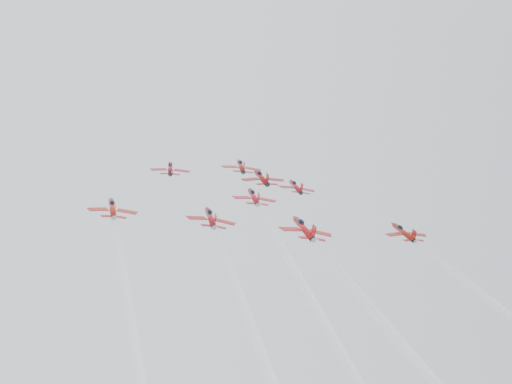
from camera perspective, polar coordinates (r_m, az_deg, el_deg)
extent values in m
cylinder|color=maroon|center=(177.01, -1.20, 2.04)|extent=(1.17, 8.97, 7.72)
cone|color=maroon|center=(183.27, -1.48, 2.54)|extent=(1.17, 2.56, 2.40)
cone|color=black|center=(171.29, -0.93, 1.54)|extent=(1.17, 1.74, 1.72)
ellipsoid|color=black|center=(179.25, -1.29, 2.40)|extent=(1.07, 2.42, 2.24)
cube|color=maroon|center=(175.76, -2.09, 2.03)|extent=(4.34, 2.72, 1.31)
cube|color=maroon|center=(176.70, -0.25, 1.87)|extent=(4.34, 2.72, 1.31)
cube|color=maroon|center=(172.21, -0.93, 2.06)|extent=(0.13, 2.84, 2.87)
cube|color=maroon|center=(172.06, -1.47, 1.67)|extent=(2.08, 1.34, 0.75)
cube|color=maroon|center=(172.57, -0.49, 1.59)|extent=(2.08, 1.34, 0.75)
cylinder|color=maroon|center=(166.74, -6.87, 1.84)|extent=(1.08, 8.26, 7.11)
cone|color=maroon|center=(172.54, -6.96, 2.34)|extent=(1.08, 2.35, 2.21)
cone|color=black|center=(161.42, -6.79, 1.35)|extent=(1.08, 1.60, 1.59)
ellipsoid|color=black|center=(168.80, -6.89, 2.20)|extent=(0.98, 2.23, 2.06)
cube|color=maroon|center=(165.83, -7.77, 1.84)|extent=(3.99, 2.51, 1.21)
cube|color=maroon|center=(166.18, -5.95, 1.68)|extent=(3.99, 2.51, 1.21)
cube|color=maroon|center=(162.26, -6.77, 1.86)|extent=(0.12, 2.62, 2.64)
cube|color=maroon|center=(162.28, -7.29, 1.48)|extent=(1.92, 1.24, 0.69)
cube|color=maroon|center=(162.47, -6.32, 1.40)|extent=(1.92, 1.24, 0.69)
cylinder|color=maroon|center=(168.44, 0.47, 1.11)|extent=(1.21, 9.27, 7.98)
cone|color=maroon|center=(174.85, 0.11, 1.69)|extent=(1.21, 2.64, 2.48)
cone|color=black|center=(162.58, 0.83, 0.54)|extent=(1.21, 1.79, 1.78)
ellipsoid|color=black|center=(170.72, 0.35, 1.51)|extent=(1.10, 2.50, 2.31)
cube|color=maroon|center=(167.06, -0.48, 1.10)|extent=(4.48, 2.82, 1.35)
cube|color=maroon|center=(168.22, 1.51, 0.93)|extent=(4.48, 2.82, 1.35)
cube|color=maroon|center=(163.51, 0.81, 1.11)|extent=(0.13, 2.94, 2.97)
cube|color=maroon|center=(163.32, 0.23, 0.69)|extent=(2.15, 1.39, 0.77)
cube|color=maroon|center=(163.94, 1.29, 0.60)|extent=(2.15, 1.39, 0.77)
cylinder|color=maroon|center=(164.69, 3.22, 0.38)|extent=(1.02, 7.81, 6.72)
cone|color=maroon|center=(170.02, 2.82, 0.91)|extent=(1.02, 2.23, 2.09)
cone|color=black|center=(159.82, 3.61, -0.13)|extent=(1.02, 1.51, 1.50)
ellipsoid|color=black|center=(166.59, 3.09, 0.74)|extent=(0.93, 2.11, 1.95)
cube|color=maroon|center=(163.42, 2.42, 0.37)|extent=(3.78, 2.37, 1.14)
cube|color=maroon|center=(164.63, 4.12, 0.22)|extent=(3.78, 2.37, 1.14)
cube|color=maroon|center=(160.58, 3.58, 0.36)|extent=(0.11, 2.47, 2.50)
cube|color=maroon|center=(160.37, 3.09, 0.00)|extent=(1.81, 1.17, 0.65)
cube|color=maroon|center=(161.01, 3.99, -0.07)|extent=(1.81, 1.17, 0.65)
cylinder|color=#B01022|center=(151.47, -0.17, -0.43)|extent=(1.11, 8.49, 7.31)
cone|color=#B01022|center=(157.31, -0.52, 0.22)|extent=(1.11, 2.42, 2.28)
cone|color=black|center=(146.14, 0.17, -1.07)|extent=(1.11, 1.64, 1.63)
ellipsoid|color=black|center=(153.54, -0.28, 0.00)|extent=(1.01, 2.29, 2.12)
cube|color=#B01022|center=(150.24, -1.15, -0.45)|extent=(4.11, 2.58, 1.24)
cube|color=#B01022|center=(151.25, 0.88, -0.62)|extent=(4.11, 2.58, 1.24)
cube|color=#B01022|center=(146.95, 0.15, -0.48)|extent=(0.12, 2.69, 2.72)
cube|color=#B01022|center=(146.83, -0.44, -0.91)|extent=(1.97, 1.27, 0.71)
cube|color=#B01022|center=(147.36, 0.64, -1.00)|extent=(1.97, 1.27, 0.71)
cylinder|color=white|center=(104.14, 4.25, -8.65)|extent=(1.42, 70.93, 59.16)
cylinder|color=#AB1E10|center=(134.08, -11.41, -1.33)|extent=(1.08, 8.23, 7.08)
cone|color=#AB1E10|center=(139.78, -11.33, -0.58)|extent=(1.08, 2.35, 2.20)
cone|color=black|center=(128.87, -11.49, -2.07)|extent=(1.08, 1.59, 1.58)
ellipsoid|color=black|center=(136.08, -11.36, -0.84)|extent=(0.98, 2.22, 2.05)
cube|color=#AB1E10|center=(133.40, -12.56, -1.36)|extent=(3.98, 2.50, 1.20)
cube|color=#AB1E10|center=(133.35, -10.29, -1.54)|extent=(3.98, 2.50, 1.20)
cube|color=#AB1E10|center=(129.62, -11.43, -1.41)|extent=(0.12, 2.61, 2.63)
cube|color=#AB1E10|center=(129.82, -12.08, -1.88)|extent=(1.91, 1.23, 0.69)
cube|color=#AB1E10|center=(129.79, -10.87, -1.98)|extent=(1.91, 1.23, 0.69)
cylinder|color=white|center=(87.86, -12.52, -11.27)|extent=(1.37, 68.73, 57.32)
cylinder|color=#A50F15|center=(134.00, -3.65, -2.11)|extent=(1.11, 8.48, 7.30)
cone|color=#A50F15|center=(139.83, -3.89, -1.31)|extent=(1.11, 2.42, 2.27)
cone|color=black|center=(128.68, -3.41, -2.91)|extent=(1.11, 1.64, 1.63)
ellipsoid|color=black|center=(136.05, -3.72, -1.60)|extent=(1.01, 2.29, 2.12)
cube|color=#A50F15|center=(132.94, -4.78, -2.15)|extent=(4.10, 2.58, 1.24)
cube|color=#A50F15|center=(133.63, -2.46, -2.33)|extent=(4.10, 2.58, 1.24)
cube|color=#A50F15|center=(129.44, -3.40, -2.23)|extent=(0.12, 2.69, 2.71)
cube|color=#A50F15|center=(129.45, -4.07, -2.71)|extent=(1.97, 1.27, 0.71)
cube|color=#A50F15|center=(129.82, -2.83, -2.81)|extent=(1.97, 1.27, 0.71)
cylinder|color=white|center=(87.10, -0.29, -12.90)|extent=(1.41, 70.85, 59.09)
cylinder|color=#B11013|center=(135.25, 3.88, -2.98)|extent=(1.23, 9.36, 8.06)
cone|color=#B11013|center=(141.52, 3.27, -2.07)|extent=(1.23, 2.67, 2.51)
cone|color=black|center=(129.55, 4.49, -3.89)|extent=(1.23, 1.81, 1.80)
ellipsoid|color=black|center=(137.44, 3.68, -2.41)|extent=(1.11, 2.53, 2.34)
cube|color=#B11013|center=(133.70, 2.71, -3.04)|extent=(4.53, 2.84, 1.37)
cube|color=#B11013|center=(135.26, 5.19, -3.22)|extent=(4.53, 2.84, 1.37)
cube|color=#B11013|center=(130.35, 4.44, -3.14)|extent=(0.13, 2.97, 3.00)
cube|color=#B11013|center=(130.16, 3.71, -3.68)|extent=(2.17, 1.40, 0.78)
cube|color=#B11013|center=(130.98, 5.03, -3.77)|extent=(2.17, 1.40, 0.78)
cylinder|color=maroon|center=(144.15, 11.77, -3.22)|extent=(0.99, 7.58, 6.53)
cone|color=maroon|center=(149.00, 11.04, -2.52)|extent=(0.99, 2.16, 2.03)
cone|color=black|center=(139.73, 12.49, -3.91)|extent=(0.99, 1.47, 1.46)
ellipsoid|color=black|center=(145.84, 11.52, -2.79)|extent=(0.90, 2.05, 1.89)
cube|color=maroon|center=(142.60, 10.97, -3.28)|extent=(3.67, 2.30, 1.11)
cube|color=maroon|center=(144.49, 12.76, -3.39)|extent=(3.67, 2.30, 1.11)
cube|color=maroon|center=(140.36, 12.41, -3.35)|extent=(0.11, 2.40, 2.43)
cube|color=maroon|center=(140.02, 11.88, -3.76)|extent=(1.76, 1.14, 0.63)
cube|color=maroon|center=(141.02, 12.83, -3.81)|extent=(1.76, 1.14, 0.63)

